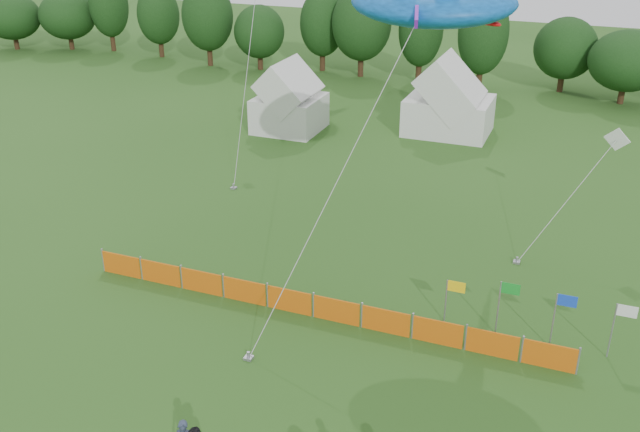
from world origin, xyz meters
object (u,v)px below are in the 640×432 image
at_px(tent_right, 449,104).
at_px(stingray_kite, 437,0).
at_px(barrier_fence, 312,306).
at_px(tent_left, 289,103).

xyz_separation_m(tent_right, stingray_kite, (3.02, -19.45, 9.53)).
height_order(tent_right, barrier_fence, tent_right).
distance_m(tent_left, stingray_kite, 22.99).
relative_size(tent_right, barrier_fence, 0.29).
height_order(tent_left, stingray_kite, stingray_kite).
bearing_deg(tent_right, tent_left, -161.73).
bearing_deg(barrier_fence, stingray_kite, 61.64).
height_order(barrier_fence, stingray_kite, stingray_kite).
bearing_deg(stingray_kite, tent_left, 129.90).
xyz_separation_m(tent_right, barrier_fence, (0.10, -24.87, -1.53)).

